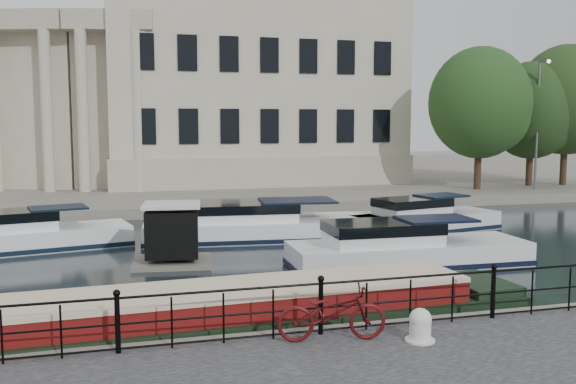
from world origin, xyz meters
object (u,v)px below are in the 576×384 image
at_px(mooring_bollard, 420,326).
at_px(bicycle, 332,313).
at_px(narrowboat, 175,329).
at_px(harbour_hut, 172,237).

bearing_deg(mooring_bollard, bicycle, 163.31).
height_order(bicycle, mooring_bollard, bicycle).
xyz_separation_m(bicycle, narrowboat, (-2.87, 2.12, -0.75)).
distance_m(narrowboat, harbour_hut, 8.12).
bearing_deg(mooring_bollard, narrowboat, 149.98).
xyz_separation_m(mooring_bollard, narrowboat, (-4.55, 2.63, -0.50)).
distance_m(mooring_bollard, harbour_hut, 11.35).
bearing_deg(harbour_hut, mooring_bollard, -62.43).
xyz_separation_m(bicycle, mooring_bollard, (1.67, -0.50, -0.26)).
distance_m(bicycle, narrowboat, 3.65).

